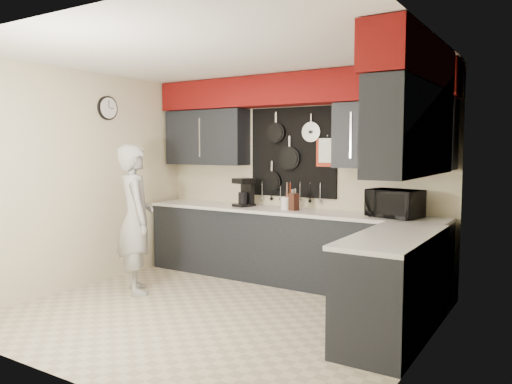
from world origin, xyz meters
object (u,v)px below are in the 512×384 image
Objects in this scene: utensil_crock at (286,203)px; microwave at (394,203)px; knife_block at (294,202)px; coffee_maker at (245,192)px; person at (136,219)px.

microwave is at bearing 0.34° from utensil_crock.
microwave is 1.22m from knife_block.
coffee_maker is at bearing -167.12° from knife_block.
utensil_crock is 0.42× the size of coffee_maker.
knife_block is at bearing -18.32° from utensil_crock.
utensil_crock is 0.09× the size of person.
person reaches higher than microwave.
person is (-1.26, -1.31, -0.14)m from utensil_crock.
coffee_maker is at bearing -167.55° from microwave.
person reaches higher than utensil_crock.
utensil_crock is 0.63m from coffee_maker.
knife_block is 1.34× the size of utensil_crock.
person is at bearing -134.03° from utensil_crock.
utensil_crock is at bearing 13.59° from coffee_maker.
knife_block is at bearing -101.70° from person.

